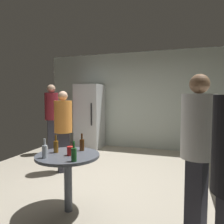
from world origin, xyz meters
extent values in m
cube|color=#B2A893|center=(0.00, 0.00, -0.05)|extent=(5.20, 5.20, 0.10)
cube|color=beige|center=(0.00, 2.63, 1.35)|extent=(5.32, 0.06, 2.70)
cube|color=silver|center=(-1.25, 2.20, 0.90)|extent=(0.70, 0.65, 1.80)
cube|color=#262628|center=(-1.04, 1.86, 0.99)|extent=(0.03, 0.03, 0.60)
cylinder|color=#4C515B|center=(-0.10, -1.00, 0.35)|extent=(0.10, 0.10, 0.70)
cylinder|color=#4C515B|center=(-0.10, -1.00, 0.72)|extent=(0.80, 0.80, 0.03)
cylinder|color=#8C5919|center=(-0.29, -0.97, 0.81)|extent=(0.06, 0.06, 0.15)
cylinder|color=#8C5919|center=(-0.29, -0.97, 0.93)|extent=(0.02, 0.02, 0.08)
cylinder|color=#593314|center=(-0.01, -0.77, 0.81)|extent=(0.06, 0.06, 0.15)
cylinder|color=#593314|center=(-0.01, -0.77, 0.93)|extent=(0.02, 0.02, 0.08)
cylinder|color=#26662D|center=(0.11, -1.23, 0.81)|extent=(0.06, 0.06, 0.15)
cylinder|color=#26662D|center=(0.11, -1.23, 0.93)|extent=(0.02, 0.02, 0.08)
cylinder|color=silver|center=(-0.28, -1.22, 0.81)|extent=(0.06, 0.06, 0.15)
cylinder|color=silver|center=(-0.28, -1.22, 0.93)|extent=(0.02, 0.02, 0.08)
cylinder|color=red|center=(-0.05, -1.03, 0.79)|extent=(0.08, 0.08, 0.11)
cube|color=#2D2D38|center=(1.41, -1.01, 0.42)|extent=(0.24, 0.27, 0.83)
cylinder|color=white|center=(1.41, -1.01, 1.16)|extent=(0.44, 0.44, 0.66)
sphere|color=#8C6647|center=(1.41, -1.01, 1.59)|extent=(0.20, 0.20, 0.20)
cube|color=#2D2D38|center=(-1.92, 1.33, 0.44)|extent=(0.28, 0.27, 0.87)
cylinder|color=maroon|center=(-1.92, 1.33, 1.22)|extent=(0.48, 0.48, 0.69)
sphere|color=#D8AD8C|center=(-1.92, 1.33, 1.66)|extent=(0.21, 0.21, 0.21)
cube|color=#2D2D38|center=(-0.91, 0.24, 0.39)|extent=(0.28, 0.27, 0.77)
cylinder|color=orange|center=(-0.91, 0.24, 1.08)|extent=(0.48, 0.48, 0.61)
sphere|color=#D8AD8C|center=(-0.91, 0.24, 1.47)|extent=(0.18, 0.18, 0.18)
camera|label=1|loc=(1.25, -3.31, 1.46)|focal=34.04mm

